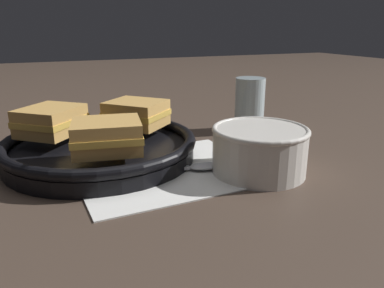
{
  "coord_description": "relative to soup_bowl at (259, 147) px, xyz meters",
  "views": [
    {
      "loc": [
        -0.22,
        -0.53,
        0.22
      ],
      "look_at": [
        -0.0,
        -0.01,
        0.04
      ],
      "focal_mm": 35.0,
      "sensor_mm": 36.0,
      "label": 1
    }
  ],
  "objects": [
    {
      "name": "drinking_glass",
      "position": [
        0.11,
        0.22,
        0.02
      ],
      "size": [
        0.06,
        0.06,
        0.11
      ],
      "color": "silver",
      "rests_on": "ground_plane"
    },
    {
      "name": "napkin",
      "position": [
        -0.13,
        0.06,
        -0.04
      ],
      "size": [
        0.28,
        0.24,
        0.0
      ],
      "color": "white",
      "rests_on": "ground_plane"
    },
    {
      "name": "spoon",
      "position": [
        -0.09,
        0.04,
        -0.03
      ],
      "size": [
        0.16,
        0.05,
        0.01
      ],
      "rotation": [
        0.0,
        0.0,
        -0.18
      ],
      "color": "silver",
      "rests_on": "napkin"
    },
    {
      "name": "soup_bowl",
      "position": [
        0.0,
        0.0,
        0.0
      ],
      "size": [
        0.15,
        0.15,
        0.07
      ],
      "color": "silver",
      "rests_on": "ground_plane"
    },
    {
      "name": "sandwich_near_left",
      "position": [
        -0.14,
        0.19,
        0.02
      ],
      "size": [
        0.13,
        0.13,
        0.05
      ],
      "rotation": [
        0.0,
        0.0,
        2.33
      ],
      "color": "tan",
      "rests_on": "skillet"
    },
    {
      "name": "ground_plane",
      "position": [
        -0.08,
        0.07,
        -0.04
      ],
      "size": [
        4.0,
        4.0,
        0.0
      ],
      "primitive_type": "plane",
      "color": "#47382D"
    },
    {
      "name": "skillet",
      "position": [
        -0.21,
        0.15,
        -0.02
      ],
      "size": [
        0.32,
        0.32,
        0.04
      ],
      "color": "black",
      "rests_on": "ground_plane"
    },
    {
      "name": "sandwich_far_left",
      "position": [
        -0.22,
        0.07,
        0.02
      ],
      "size": [
        0.11,
        0.1,
        0.05
      ],
      "rotation": [
        0.0,
        0.0,
        6.11
      ],
      "color": "tan",
      "rests_on": "skillet"
    },
    {
      "name": "sandwich_near_right",
      "position": [
        -0.29,
        0.2,
        0.02
      ],
      "size": [
        0.13,
        0.13,
        0.05
      ],
      "rotation": [
        0.0,
        0.0,
        4.0
      ],
      "color": "tan",
      "rests_on": "skillet"
    }
  ]
}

